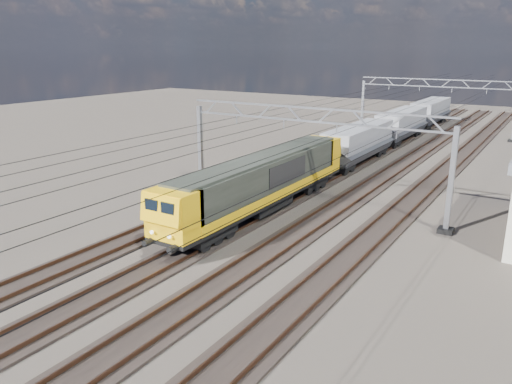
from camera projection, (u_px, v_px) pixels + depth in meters
The scene contains 12 objects.
ground at pixel (279, 223), 32.31m from camera, with size 160.00×160.00×0.00m, color black.
track_outer_west at pixel (206, 207), 35.35m from camera, with size 2.60×140.00×0.30m.
track_loco at pixel (253, 217), 33.31m from camera, with size 2.60×140.00×0.30m.
track_inner_east at pixel (307, 228), 31.27m from camera, with size 2.60×140.00×0.30m.
track_outer_east at pixel (368, 241), 29.23m from camera, with size 2.60×140.00×0.30m.
catenary_gantry_mid at pixel (309, 154), 34.47m from camera, with size 19.90×0.90×7.11m.
catenary_gantry_far at pixel (434, 105), 63.73m from camera, with size 19.90×0.90×7.11m.
overhead_wires at pixel (333, 120), 37.20m from camera, with size 12.03×140.00×0.53m.
locomotive at pixel (263, 180), 33.73m from camera, with size 2.76×21.10×3.62m.
hopper_wagon_lead at pixel (358, 141), 48.15m from camera, with size 3.38×13.00×3.25m.
hopper_wagon_mid at pixel (402, 123), 59.69m from camera, with size 3.38×13.00×3.25m.
hopper_wagon_third at pixel (431, 111), 71.23m from camera, with size 3.38×13.00×3.25m.
Camera 1 is at (14.91, -26.59, 11.02)m, focal length 35.00 mm.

